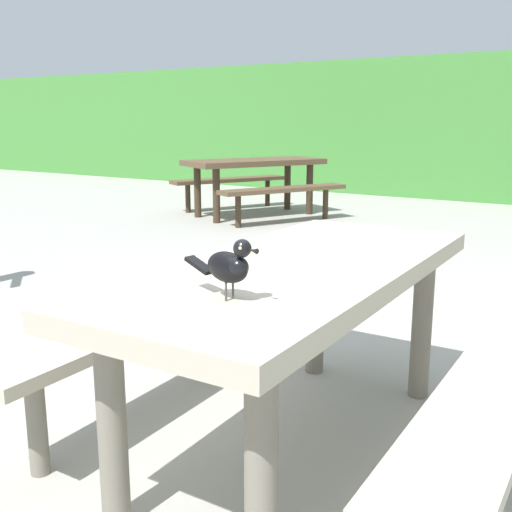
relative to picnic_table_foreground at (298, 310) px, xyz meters
name	(u,v)px	position (x,y,z in m)	size (l,w,h in m)	color
ground_plane	(246,401)	(-0.38, 0.22, -0.56)	(60.00, 60.00, 0.00)	#A3A099
picnic_table_foreground	(298,310)	(0.00, 0.00, 0.00)	(1.72, 1.82, 0.74)	#B2A893
bird_grackle	(230,265)	(0.07, -0.53, 0.29)	(0.29, 0.10, 0.18)	black
picnic_table_far_centre	(254,174)	(-3.35, 4.86, 0.00)	(2.26, 2.28, 0.74)	brown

